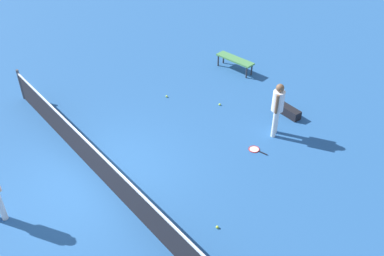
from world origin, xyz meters
The scene contains 9 objects.
ground_plane centered at (0.00, 0.00, 0.00)m, with size 40.00×40.00×0.00m, color #265693.
court_net centered at (0.00, 0.00, 0.50)m, with size 10.09×0.09×1.07m.
player_near_side centered at (-1.65, -4.92, 1.01)m, with size 0.47×0.49×1.70m.
tennis_racket_near_player centered at (-1.82, -3.95, 0.01)m, with size 0.61×0.38×0.03m.
tennis_ball_near_player centered at (0.52, -4.75, 0.03)m, with size 0.07×0.07×0.07m, color #C6E033.
tennis_ball_by_net centered at (-3.24, -1.22, 0.03)m, with size 0.07×0.07×0.07m, color #C6E033.
tennis_ball_midcourt centered at (2.02, -3.71, 0.03)m, with size 0.07×0.07×0.07m, color #C6E033.
courtside_bench centered at (1.94, -6.79, 0.42)m, with size 1.54×0.57×0.48m.
equipment_bag centered at (-1.24, -6.03, 0.14)m, with size 0.81×0.32×0.28m.
Camera 1 is at (-7.89, 3.37, 7.58)m, focal length 39.83 mm.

